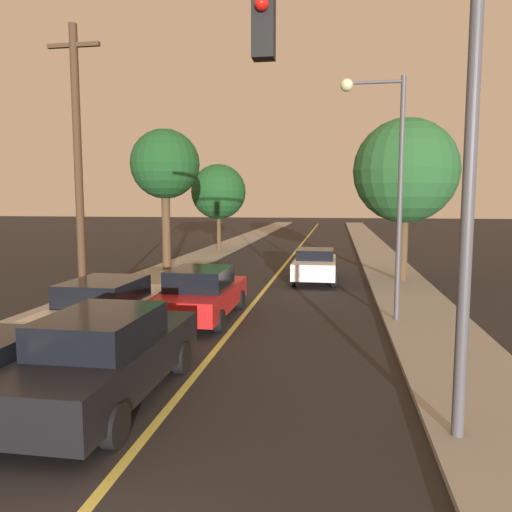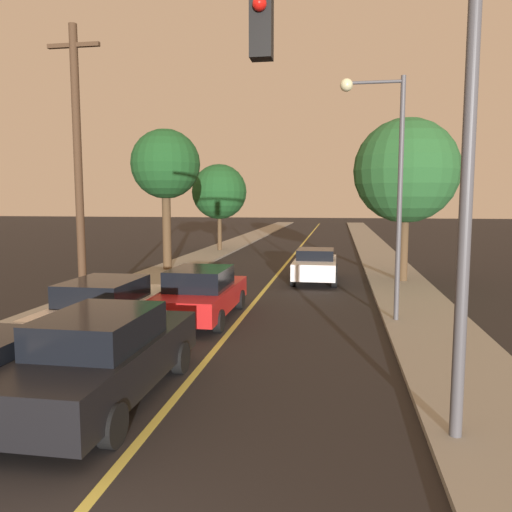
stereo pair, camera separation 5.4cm
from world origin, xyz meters
name	(u,v)px [view 1 (the left image)]	position (x,y,z in m)	size (l,w,h in m)	color
road_surface	(301,246)	(0.00, 36.00, 0.01)	(8.39, 80.00, 0.01)	black
sidewalk_left	(233,244)	(-5.44, 36.00, 0.06)	(2.50, 80.00, 0.12)	gray
sidewalk_right	(371,246)	(5.44, 36.00, 0.06)	(2.50, 80.00, 0.12)	gray
car_near_lane_front	(106,356)	(-1.17, 4.66, 0.83)	(1.94, 5.08, 1.64)	black
car_near_lane_second	(202,293)	(-1.17, 10.96, 0.78)	(1.99, 4.79, 1.56)	red
car_outer_lane_second	(107,308)	(-3.02, 8.53, 0.78)	(2.00, 4.99, 1.55)	white
car_far_oncoming	(315,265)	(1.89, 18.38, 0.75)	(1.91, 4.14, 1.44)	white
traffic_signal_mast	(383,118)	(3.41, 4.05, 4.70)	(5.34, 0.42, 6.76)	#47474C
streetlamp_right	(386,165)	(4.12, 11.32, 4.53)	(1.79, 0.36, 6.85)	#47474C
utility_pole_left	(78,167)	(-4.79, 10.60, 4.52)	(1.60, 0.24, 8.48)	#422D1E
tree_left_near	(165,165)	(-5.59, 20.45, 5.27)	(3.40, 3.40, 6.91)	#4C3823
tree_left_far	(219,192)	(-5.29, 30.42, 4.14)	(3.77, 3.77, 5.91)	#4C3823
tree_right_near	(406,171)	(5.62, 18.64, 4.77)	(4.37, 4.37, 6.86)	#4C3823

